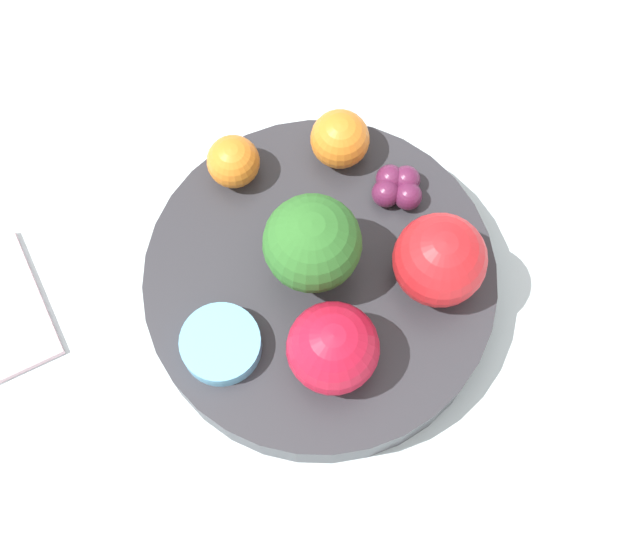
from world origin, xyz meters
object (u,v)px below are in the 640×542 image
orange_front (340,139)px  orange_back (238,158)px  broccoli (312,244)px  apple_red (440,260)px  apple_green (333,348)px  grape_cluster (397,187)px  small_cup (218,341)px  bowl (320,285)px

orange_front → orange_back: bearing=-116.7°
broccoli → orange_front: bearing=130.1°
broccoli → apple_red: (0.05, 0.06, -0.01)m
broccoli → apple_green: size_ratio=1.29×
broccoli → orange_back: size_ratio=2.07×
apple_green → grape_cluster: 0.13m
orange_front → grape_cluster: size_ratio=1.10×
grape_cluster → small_cup: (0.01, -0.16, -0.00)m
bowl → orange_front: size_ratio=5.84×
bowl → grape_cluster: 0.09m
orange_back → grape_cluster: 0.11m
broccoli → orange_back: bearing=177.1°
broccoli → apple_green: broccoli is taller
broccoli → apple_green: (0.06, -0.03, -0.01)m
apple_green → orange_front: (-0.11, 0.10, -0.01)m
orange_front → broccoli: bearing=-49.9°
apple_green → orange_back: (-0.15, 0.03, -0.01)m
orange_back → small_cup: bearing=-42.3°
orange_front → orange_back: (-0.03, -0.06, -0.00)m
bowl → apple_red: (0.05, 0.06, 0.05)m
grape_cluster → apple_red: bearing=-16.7°
broccoli → grape_cluster: (-0.01, 0.08, -0.03)m
orange_back → grape_cluster: orange_back is taller
apple_red → orange_front: apple_red is taller
broccoli → apple_red: broccoli is taller
grape_cluster → small_cup: 0.16m
broccoli → small_cup: size_ratio=1.44×
bowl → small_cup: 0.08m
small_cup → apple_green: bearing=43.9°
bowl → apple_green: 0.07m
apple_green → grape_cluster: bearing=121.6°
broccoli → small_cup: 0.09m
apple_red → apple_green: 0.09m
bowl → orange_back: size_ratio=6.55×
orange_front → small_cup: orange_front is taller
grape_cluster → apple_green: bearing=-58.4°
apple_green → bowl: bearing=150.2°
bowl → apple_red: size_ratio=3.90×
orange_front → apple_green: bearing=-39.9°
apple_green → orange_back: bearing=167.3°
broccoli → orange_front: broccoli is taller
apple_red → grape_cluster: (-0.06, 0.02, -0.02)m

